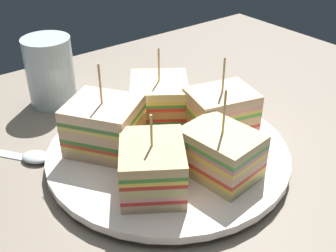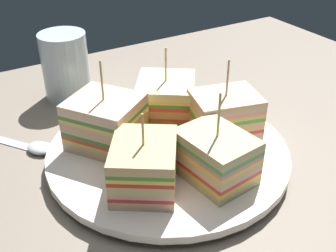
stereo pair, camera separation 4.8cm
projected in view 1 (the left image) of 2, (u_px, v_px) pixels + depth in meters
ground_plane at (168, 165)px, 50.63cm from camera, size 97.93×71.76×1.80cm
plate at (168, 152)px, 49.63cm from camera, size 28.15×28.15×1.64cm
sandwich_wedge_0 at (221, 153)px, 43.96cm from camera, size 6.75×8.40×9.97cm
sandwich_wedge_1 at (220, 113)px, 50.80cm from camera, size 9.01×7.73×9.90cm
sandwich_wedge_2 at (159, 100)px, 54.00cm from camera, size 10.28×10.43×9.55cm
sandwich_wedge_3 at (105, 126)px, 47.80cm from camera, size 10.06×10.28×10.59cm
sandwich_wedge_4 at (152, 167)px, 41.96cm from camera, size 9.51×9.92×8.59cm
chip_pile at (163, 149)px, 47.73cm from camera, size 7.51×5.76×1.77cm
spoon at (20, 155)px, 50.27cm from camera, size 10.44×13.36×1.00cm
drinking_glass at (51, 76)px, 60.10cm from camera, size 6.75×6.75×9.84cm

